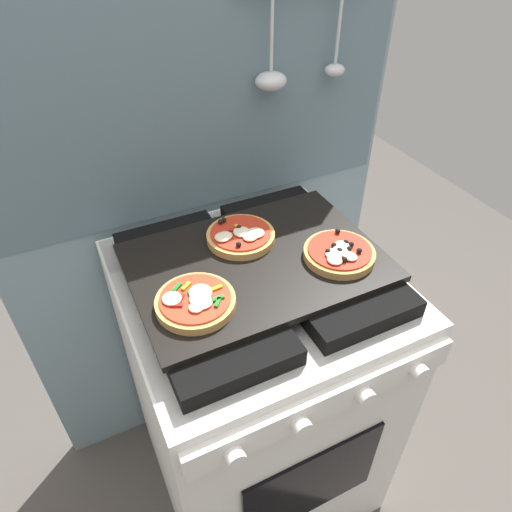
# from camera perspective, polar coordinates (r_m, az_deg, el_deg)

# --- Properties ---
(ground_plane) EXTENTS (4.00, 4.00, 0.00)m
(ground_plane) POSITION_cam_1_polar(r_m,az_deg,el_deg) (1.74, 0.00, -24.36)
(ground_plane) COLOR #4C4742
(kitchen_backsplash) EXTENTS (1.10, 0.09, 1.55)m
(kitchen_backsplash) POSITION_cam_1_polar(r_m,az_deg,el_deg) (1.33, -6.26, 3.58)
(kitchen_backsplash) COLOR #7A939E
(kitchen_backsplash) RESTS_ON ground_plane
(stove) EXTENTS (0.60, 0.64, 0.90)m
(stove) POSITION_cam_1_polar(r_m,az_deg,el_deg) (1.35, 0.03, -15.90)
(stove) COLOR white
(stove) RESTS_ON ground_plane
(baking_tray) EXTENTS (0.54, 0.38, 0.02)m
(baking_tray) POSITION_cam_1_polar(r_m,az_deg,el_deg) (1.01, 0.00, -0.79)
(baking_tray) COLOR black
(baking_tray) RESTS_ON stove
(pizza_left) EXTENTS (0.16, 0.16, 0.03)m
(pizza_left) POSITION_cam_1_polar(r_m,az_deg,el_deg) (0.90, -7.51, -5.57)
(pizza_left) COLOR tan
(pizza_left) RESTS_ON baking_tray
(pizza_right) EXTENTS (0.16, 0.16, 0.03)m
(pizza_right) POSITION_cam_1_polar(r_m,az_deg,el_deg) (1.02, 10.28, 0.37)
(pizza_right) COLOR #C18947
(pizza_right) RESTS_ON baking_tray
(pizza_center) EXTENTS (0.16, 0.16, 0.03)m
(pizza_center) POSITION_cam_1_polar(r_m,az_deg,el_deg) (1.05, -1.82, 2.56)
(pizza_center) COLOR tan
(pizza_center) RESTS_ON baking_tray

